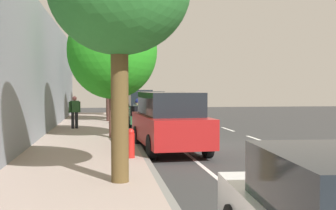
{
  "coord_description": "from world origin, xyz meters",
  "views": [
    {
      "loc": [
        3.05,
        16.02,
        2.15
      ],
      "look_at": [
        0.29,
        -3.15,
        1.38
      ],
      "focal_mm": 47.14,
      "sensor_mm": 36.0,
      "label": 1
    }
  ],
  "objects_px": {
    "street_tree_near_cyclist": "(109,67)",
    "pedestrian_on_phone": "(75,110)",
    "bicycle_at_curb": "(143,129)",
    "cyclist_with_backpack": "(137,113)",
    "street_tree_far_end": "(112,51)",
    "fire_hydrant": "(131,143)",
    "parked_pickup_green_second": "(144,111)",
    "parked_suv_tan_nearest": "(137,104)",
    "parked_suv_red_mid": "(170,121)",
    "street_tree_mid_block": "(110,66)"
  },
  "relations": [
    {
      "from": "street_tree_near_cyclist",
      "to": "pedestrian_on_phone",
      "type": "bearing_deg",
      "value": 79.88
    },
    {
      "from": "bicycle_at_curb",
      "to": "cyclist_with_backpack",
      "type": "bearing_deg",
      "value": -62.99
    },
    {
      "from": "street_tree_far_end",
      "to": "fire_hydrant",
      "type": "xyz_separation_m",
      "value": [
        -0.42,
        5.27,
        -3.04
      ]
    },
    {
      "from": "parked_pickup_green_second",
      "to": "fire_hydrant",
      "type": "relative_size",
      "value": 6.41
    },
    {
      "from": "bicycle_at_curb",
      "to": "pedestrian_on_phone",
      "type": "relative_size",
      "value": 0.86
    },
    {
      "from": "pedestrian_on_phone",
      "to": "bicycle_at_curb",
      "type": "bearing_deg",
      "value": 133.69
    },
    {
      "from": "parked_suv_tan_nearest",
      "to": "street_tree_near_cyclist",
      "type": "xyz_separation_m",
      "value": [
        1.95,
        -1.06,
        2.62
      ]
    },
    {
      "from": "pedestrian_on_phone",
      "to": "fire_hydrant",
      "type": "bearing_deg",
      "value": 103.06
    },
    {
      "from": "parked_pickup_green_second",
      "to": "fire_hydrant",
      "type": "height_order",
      "value": "parked_pickup_green_second"
    },
    {
      "from": "parked_suv_tan_nearest",
      "to": "fire_hydrant",
      "type": "bearing_deg",
      "value": 85.23
    },
    {
      "from": "bicycle_at_curb",
      "to": "parked_suv_red_mid",
      "type": "bearing_deg",
      "value": 96.86
    },
    {
      "from": "street_tree_far_end",
      "to": "parked_suv_tan_nearest",
      "type": "bearing_deg",
      "value": -98.47
    },
    {
      "from": "bicycle_at_curb",
      "to": "street_tree_near_cyclist",
      "type": "xyz_separation_m",
      "value": [
        1.31,
        -13.19,
        3.26
      ]
    },
    {
      "from": "parked_pickup_green_second",
      "to": "cyclist_with_backpack",
      "type": "xyz_separation_m",
      "value": [
        0.69,
        4.64,
        0.12
      ]
    },
    {
      "from": "parked_suv_tan_nearest",
      "to": "street_tree_near_cyclist",
      "type": "bearing_deg",
      "value": -28.45
    },
    {
      "from": "parked_suv_red_mid",
      "to": "cyclist_with_backpack",
      "type": "xyz_separation_m",
      "value": [
        0.73,
        -4.68,
        -0.01
      ]
    },
    {
      "from": "fire_hydrant",
      "to": "parked_suv_tan_nearest",
      "type": "bearing_deg",
      "value": -94.77
    },
    {
      "from": "pedestrian_on_phone",
      "to": "street_tree_near_cyclist",
      "type": "bearing_deg",
      "value": -100.12
    },
    {
      "from": "fire_hydrant",
      "to": "cyclist_with_backpack",
      "type": "bearing_deg",
      "value": -95.78
    },
    {
      "from": "cyclist_with_backpack",
      "to": "street_tree_far_end",
      "type": "height_order",
      "value": "street_tree_far_end"
    },
    {
      "from": "pedestrian_on_phone",
      "to": "parked_suv_red_mid",
      "type": "bearing_deg",
      "value": 115.71
    },
    {
      "from": "street_tree_near_cyclist",
      "to": "street_tree_far_end",
      "type": "relative_size",
      "value": 0.95
    },
    {
      "from": "bicycle_at_curb",
      "to": "cyclist_with_backpack",
      "type": "height_order",
      "value": "cyclist_with_backpack"
    },
    {
      "from": "bicycle_at_curb",
      "to": "street_tree_mid_block",
      "type": "relative_size",
      "value": 0.28
    },
    {
      "from": "street_tree_mid_block",
      "to": "street_tree_near_cyclist",
      "type": "bearing_deg",
      "value": -90.0
    },
    {
      "from": "parked_suv_tan_nearest",
      "to": "street_tree_far_end",
      "type": "bearing_deg",
      "value": 81.53
    },
    {
      "from": "street_tree_mid_block",
      "to": "street_tree_far_end",
      "type": "bearing_deg",
      "value": 90.0
    },
    {
      "from": "parked_suv_tan_nearest",
      "to": "bicycle_at_curb",
      "type": "relative_size",
      "value": 3.55
    },
    {
      "from": "parked_suv_red_mid",
      "to": "bicycle_at_curb",
      "type": "distance_m",
      "value": 4.32
    },
    {
      "from": "street_tree_mid_block",
      "to": "pedestrian_on_phone",
      "type": "bearing_deg",
      "value": 69.11
    },
    {
      "from": "fire_hydrant",
      "to": "street_tree_far_end",
      "type": "bearing_deg",
      "value": -85.49
    },
    {
      "from": "street_tree_near_cyclist",
      "to": "fire_hydrant",
      "type": "xyz_separation_m",
      "value": [
        -0.42,
        19.41,
        -3.07
      ]
    },
    {
      "from": "pedestrian_on_phone",
      "to": "fire_hydrant",
      "type": "height_order",
      "value": "pedestrian_on_phone"
    },
    {
      "from": "parked_suv_tan_nearest",
      "to": "bicycle_at_curb",
      "type": "distance_m",
      "value": 12.17
    },
    {
      "from": "cyclist_with_backpack",
      "to": "fire_hydrant",
      "type": "relative_size",
      "value": 2.0
    },
    {
      "from": "parked_suv_tan_nearest",
      "to": "parked_pickup_green_second",
      "type": "relative_size",
      "value": 0.89
    },
    {
      "from": "parked_pickup_green_second",
      "to": "street_tree_far_end",
      "type": "height_order",
      "value": "street_tree_far_end"
    },
    {
      "from": "parked_suv_red_mid",
      "to": "bicycle_at_curb",
      "type": "xyz_separation_m",
      "value": [
        0.51,
        -4.24,
        -0.65
      ]
    },
    {
      "from": "parked_pickup_green_second",
      "to": "street_tree_near_cyclist",
      "type": "bearing_deg",
      "value": -77.62
    },
    {
      "from": "parked_suv_tan_nearest",
      "to": "cyclist_with_backpack",
      "type": "bearing_deg",
      "value": 85.8
    },
    {
      "from": "cyclist_with_backpack",
      "to": "parked_suv_tan_nearest",
      "type": "bearing_deg",
      "value": -94.2
    },
    {
      "from": "cyclist_with_backpack",
      "to": "street_tree_far_end",
      "type": "bearing_deg",
      "value": 51.92
    },
    {
      "from": "parked_suv_tan_nearest",
      "to": "bicycle_at_curb",
      "type": "bearing_deg",
      "value": 87.0
    },
    {
      "from": "street_tree_far_end",
      "to": "street_tree_near_cyclist",
      "type": "bearing_deg",
      "value": -90.0
    },
    {
      "from": "fire_hydrant",
      "to": "pedestrian_on_phone",
      "type": "bearing_deg",
      "value": -76.94
    },
    {
      "from": "parked_suv_tan_nearest",
      "to": "street_tree_far_end",
      "type": "xyz_separation_m",
      "value": [
        1.95,
        13.09,
        2.58
      ]
    },
    {
      "from": "parked_pickup_green_second",
      "to": "pedestrian_on_phone",
      "type": "relative_size",
      "value": 3.4
    },
    {
      "from": "cyclist_with_backpack",
      "to": "fire_hydrant",
      "type": "distance_m",
      "value": 6.71
    },
    {
      "from": "bicycle_at_curb",
      "to": "street_tree_mid_block",
      "type": "xyz_separation_m",
      "value": [
        1.31,
        -7.89,
        3.04
      ]
    },
    {
      "from": "parked_suv_tan_nearest",
      "to": "pedestrian_on_phone",
      "type": "relative_size",
      "value": 3.04
    }
  ]
}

